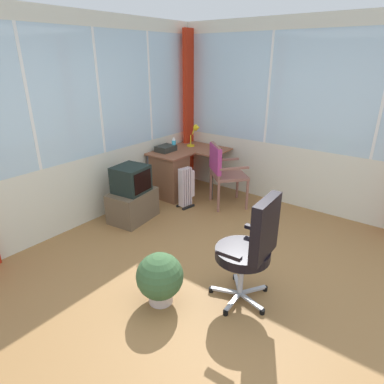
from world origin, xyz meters
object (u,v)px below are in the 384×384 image
Objects in this scene: wooden_armchair at (221,167)px; potted_plant at (160,277)px; desk_lamp at (196,132)px; paper_tray at (166,148)px; tv_on_stand at (132,196)px; spray_bottle at (174,144)px; tv_remote at (219,148)px; space_heater at (187,187)px; office_chair at (252,245)px; desk at (171,173)px.

potted_plant is at bearing -161.24° from wooden_armchair.
desk_lamp reaches higher than potted_plant.
paper_tray is 1.11m from tv_on_stand.
spray_bottle reaches higher than tv_on_stand.
spray_bottle reaches higher than tv_remote.
paper_tray is at bearing 70.62° from space_heater.
office_chair is at bearing -52.18° from potted_plant.
office_chair is 2.22m from space_heater.
wooden_armchair is at bearing -32.56° from tv_on_stand.
potted_plant is (-1.81, -1.12, -0.05)m from space_heater.
tv_on_stand is at bearing -173.50° from desk.
wooden_armchair is 0.90× the size of office_chair.
paper_tray is at bearing 40.13° from potted_plant.
desk_lamp is 1.22× the size of paper_tray.
desk reaches higher than space_heater.
paper_tray is 0.60× the size of potted_plant.
wooden_armchair is at bearing 18.76° from potted_plant.
wooden_armchair reaches higher than potted_plant.
tv_on_stand is at bearing -170.32° from spray_bottle.
wooden_armchair is 1.92× the size of potted_plant.
potted_plant is at bearing 127.82° from office_chair.
spray_bottle is 0.43× the size of potted_plant.
desk_lamp reaches higher than tv_remote.
office_chair is at bearing -104.03° from tv_on_stand.
desk is 3.77× the size of paper_tray.
spray_bottle is 0.94m from wooden_armchair.
desk is 0.48m from space_heater.
spray_bottle is 0.28× the size of tv_on_stand.
spray_bottle is (-0.44, 0.11, -0.13)m from desk_lamp.
tv_on_stand is at bearing 75.97° from office_chair.
paper_tray is 0.77m from space_heater.
paper_tray is at bearing 98.07° from wooden_armchair.
desk_lamp reaches higher than wooden_armchair.
tv_remote is at bearing -42.75° from paper_tray.
wooden_armchair is at bearing -118.71° from desk_lamp.
tv_on_stand is (-1.63, 0.34, -0.39)m from tv_remote.
space_heater is at bearing -109.38° from paper_tray.
desk is 0.41m from paper_tray.
office_chair is 1.38× the size of tv_on_stand.
tv_remote is 2.78m from office_chair.
paper_tray is at bearing 14.08° from tv_on_stand.
potted_plant is (-2.02, -1.70, -0.51)m from paper_tray.
desk_lamp reaches higher than office_chair.
desk is 7.54× the size of tv_remote.
tv_remote is 0.94m from space_heater.
office_chair is (-1.65, -2.29, -0.22)m from spray_bottle.
tv_remote is 0.16× the size of wooden_armchair.
tv_on_stand is (0.52, 2.10, -0.26)m from office_chair.
office_chair is at bearing -125.78° from spray_bottle.
office_chair reaches higher than desk.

